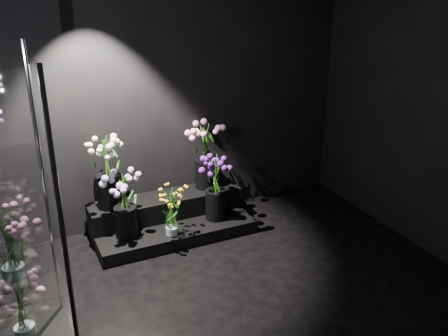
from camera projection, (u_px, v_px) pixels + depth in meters
floor at (259, 320)px, 3.97m from camera, size 4.00×4.00×0.00m
wall_back at (168, 93)px, 5.12m from camera, size 4.00×0.00×4.00m
display_riser at (170, 218)px, 5.26m from camera, size 1.62×0.72×0.36m
display_case at (8, 231)px, 3.09m from camera, size 0.60×0.99×2.18m
bouquet_orange_bells at (171, 212)px, 4.87m from camera, size 0.26×0.26×0.48m
bouquet_lilac at (124, 201)px, 4.79m from camera, size 0.44×0.44×0.64m
bouquet_purple at (216, 184)px, 5.13m from camera, size 0.32×0.32×0.70m
bouquet_cream_roses at (107, 166)px, 4.86m from camera, size 0.43×0.43×0.75m
bouquet_pink_roses at (206, 152)px, 5.33m from camera, size 0.48×0.48×0.71m
bouquet_case_pink at (9, 244)px, 2.97m from camera, size 0.32×0.32×0.44m
bouquet_case_base_pink at (21, 308)px, 3.56m from camera, size 0.41×0.41×0.47m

